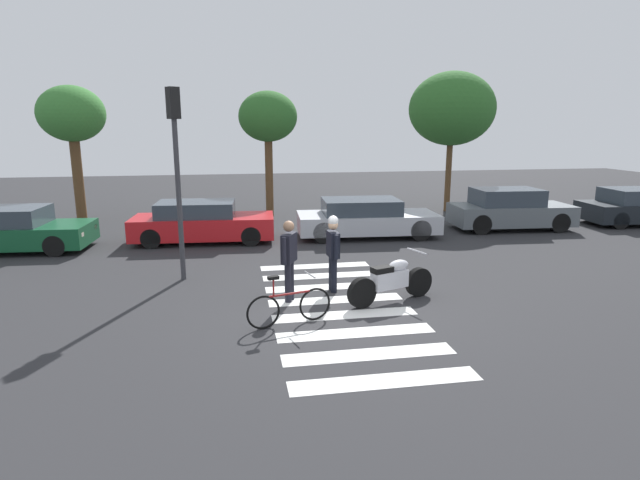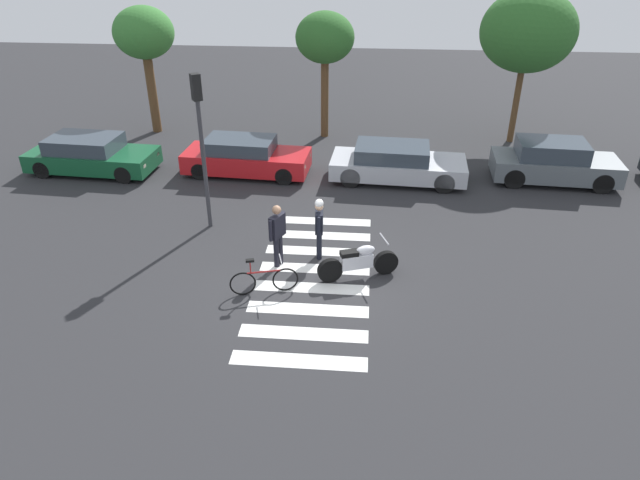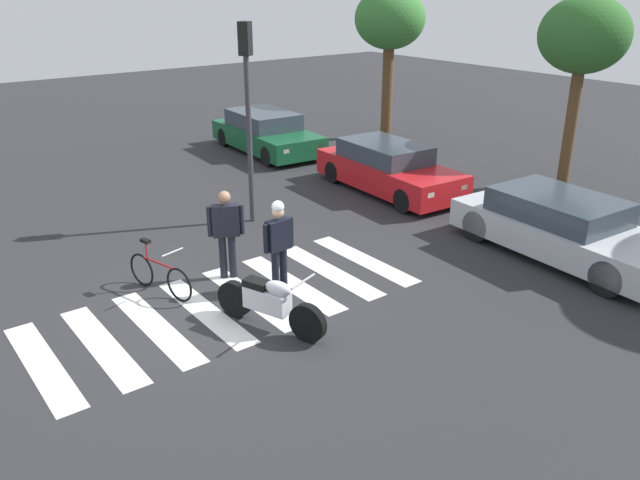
# 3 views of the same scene
# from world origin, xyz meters

# --- Properties ---
(ground_plane) EXTENTS (60.00, 60.00, 0.00)m
(ground_plane) POSITION_xyz_m (0.00, 0.00, 0.00)
(ground_plane) COLOR #2B2B2D
(police_motorcycle) EXTENTS (2.04, 0.94, 1.04)m
(police_motorcycle) POSITION_xyz_m (1.12, 0.14, 0.46)
(police_motorcycle) COLOR black
(police_motorcycle) RESTS_ON ground_plane
(leaning_bicycle) EXTENTS (1.62, 0.57, 0.98)m
(leaning_bicycle) POSITION_xyz_m (-1.13, -0.75, 0.36)
(leaning_bicycle) COLOR black
(leaning_bicycle) RESTS_ON ground_plane
(officer_on_foot) EXTENTS (0.23, 0.65, 1.72)m
(officer_on_foot) POSITION_xyz_m (0.06, 1.05, 0.98)
(officer_on_foot) COLOR black
(officer_on_foot) RESTS_ON ground_plane
(officer_by_motorcycle) EXTENTS (0.39, 0.63, 1.73)m
(officer_by_motorcycle) POSITION_xyz_m (-0.97, 0.57, 0.99)
(officer_by_motorcycle) COLOR black
(officer_by_motorcycle) RESTS_ON ground_plane
(crosswalk_stripes) EXTENTS (2.85, 6.75, 0.01)m
(crosswalk_stripes) POSITION_xyz_m (0.00, 0.00, 0.00)
(crosswalk_stripes) COLOR silver
(crosswalk_stripes) RESTS_ON ground_plane
(car_green_compact) EXTENTS (4.55, 2.13, 1.30)m
(car_green_compact) POSITION_xyz_m (-8.60, 6.37, 0.62)
(car_green_compact) COLOR black
(car_green_compact) RESTS_ON ground_plane
(car_red_convertible) EXTENTS (4.50, 1.98, 1.30)m
(car_red_convertible) POSITION_xyz_m (-3.06, 6.64, 0.63)
(car_red_convertible) COLOR black
(car_red_convertible) RESTS_ON ground_plane
(car_silver_sedan) EXTENTS (4.71, 2.17, 1.27)m
(car_silver_sedan) POSITION_xyz_m (2.27, 6.52, 0.62)
(car_silver_sedan) COLOR black
(car_silver_sedan) RESTS_ON ground_plane
(car_grey_coupe) EXTENTS (4.27, 1.99, 1.46)m
(car_grey_coupe) POSITION_xyz_m (7.64, 6.83, 0.69)
(car_grey_coupe) COLOR black
(car_grey_coupe) RESTS_ON ground_plane
(traffic_light_pole) EXTENTS (0.33, 0.35, 4.48)m
(traffic_light_pole) POSITION_xyz_m (-3.33, 2.57, 2.99)
(traffic_light_pole) COLOR #38383D
(traffic_light_pole) RESTS_ON ground_plane
(street_tree_near) EXTENTS (2.40, 2.40, 5.08)m
(street_tree_near) POSITION_xyz_m (-7.80, 10.97, 3.97)
(street_tree_near) COLOR brown
(street_tree_near) RESTS_ON ground_plane
(street_tree_mid) EXTENTS (2.30, 2.30, 4.96)m
(street_tree_mid) POSITION_xyz_m (-0.58, 10.97, 3.91)
(street_tree_mid) COLOR brown
(street_tree_mid) RESTS_ON ground_plane
(street_tree_far) EXTENTS (3.56, 3.56, 5.82)m
(street_tree_far) POSITION_xyz_m (7.08, 10.97, 4.30)
(street_tree_far) COLOR brown
(street_tree_far) RESTS_ON ground_plane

